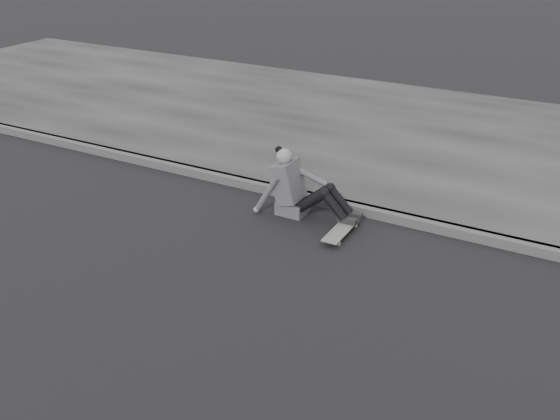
{
  "coord_description": "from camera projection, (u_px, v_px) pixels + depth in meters",
  "views": [
    {
      "loc": [
        2.65,
        -4.28,
        3.63
      ],
      "look_at": [
        -0.38,
        1.28,
        0.5
      ],
      "focal_mm": 40.0,
      "sensor_mm": 36.0,
      "label": 1
    }
  ],
  "objects": [
    {
      "name": "skateboard",
      "position": [
        342.0,
        230.0,
        7.55
      ],
      "size": [
        0.2,
        0.78,
        0.09
      ],
      "color": "#A7A7A1",
      "rests_on": "ground"
    },
    {
      "name": "sidewalk",
      "position": [
        422.0,
        138.0,
        10.5
      ],
      "size": [
        24.0,
        6.0,
        0.12
      ],
      "primitive_type": "cube",
      "color": "#313131",
      "rests_on": "ground"
    },
    {
      "name": "curb",
      "position": [
        353.0,
        208.0,
        8.12
      ],
      "size": [
        24.0,
        0.16,
        0.12
      ],
      "primitive_type": "cube",
      "color": "#4A4A4A",
      "rests_on": "ground"
    },
    {
      "name": "seated_woman",
      "position": [
        297.0,
        189.0,
        7.93
      ],
      "size": [
        1.38,
        0.46,
        0.88
      ],
      "color": "#4C4C4E",
      "rests_on": "ground"
    },
    {
      "name": "ground",
      "position": [
        251.0,
        314.0,
        6.11
      ],
      "size": [
        80.0,
        80.0,
        0.0
      ],
      "primitive_type": "plane",
      "color": "black",
      "rests_on": "ground"
    }
  ]
}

